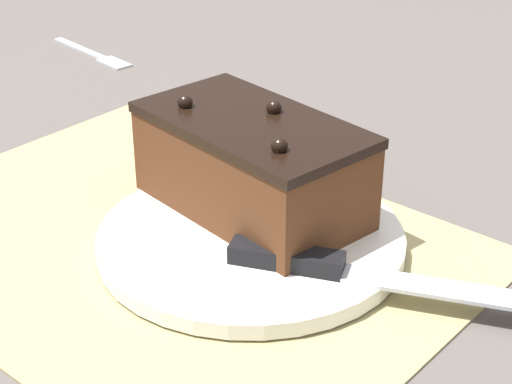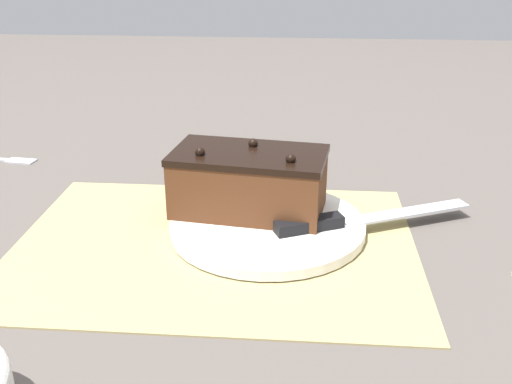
{
  "view_description": "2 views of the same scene",
  "coord_description": "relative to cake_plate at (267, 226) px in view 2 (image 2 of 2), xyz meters",
  "views": [
    {
      "loc": [
        -0.42,
        0.38,
        0.35
      ],
      "look_at": [
        -0.06,
        -0.05,
        0.05
      ],
      "focal_mm": 60.0,
      "sensor_mm": 36.0,
      "label": 1
    },
    {
      "loc": [
        -0.1,
        0.6,
        0.33
      ],
      "look_at": [
        -0.05,
        0.0,
        0.07
      ],
      "focal_mm": 42.0,
      "sensor_mm": 36.0,
      "label": 2
    }
  ],
  "objects": [
    {
      "name": "chocolate_cake",
      "position": [
        0.02,
        -0.03,
        0.04
      ],
      "size": [
        0.2,
        0.12,
        0.09
      ],
      "rotation": [
        0.0,
        0.0,
        -0.14
      ],
      "color": "#512D19",
      "rests_on": "cake_plate"
    },
    {
      "name": "placemat_woven",
      "position": [
        0.06,
        0.04,
        -0.01
      ],
      "size": [
        0.46,
        0.34,
        0.0
      ],
      "primitive_type": "cube",
      "color": "tan",
      "rests_on": "ground_plane"
    },
    {
      "name": "cake_plate",
      "position": [
        0.0,
        0.0,
        0.0
      ],
      "size": [
        0.23,
        0.23,
        0.01
      ],
      "color": "white",
      "rests_on": "placemat_woven"
    },
    {
      "name": "serving_knife",
      "position": [
        -0.09,
        0.0,
        0.01
      ],
      "size": [
        0.24,
        0.12,
        0.01
      ],
      "rotation": [
        0.0,
        0.0,
        1.99
      ],
      "color": "black",
      "rests_on": "cake_plate"
    },
    {
      "name": "ground_plane",
      "position": [
        0.06,
        0.04,
        -0.01
      ],
      "size": [
        3.0,
        3.0,
        0.0
      ],
      "primitive_type": "plane",
      "color": "#544C47"
    }
  ]
}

